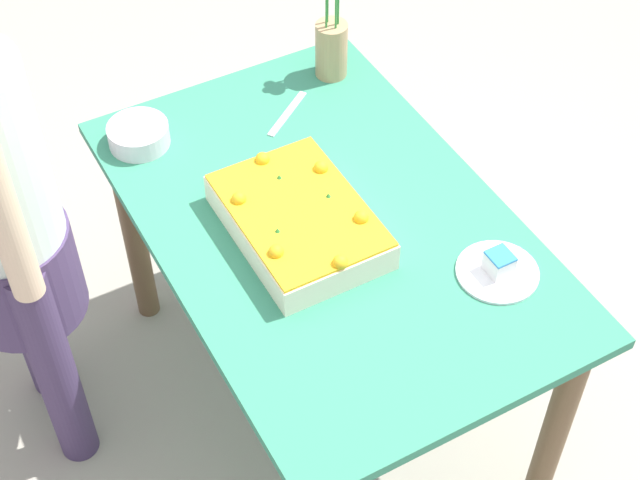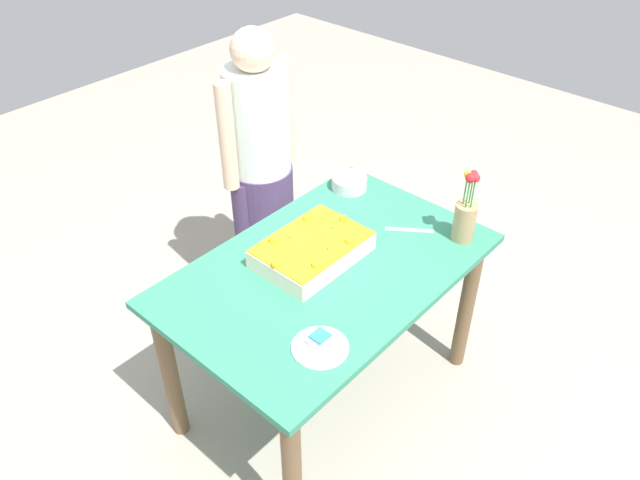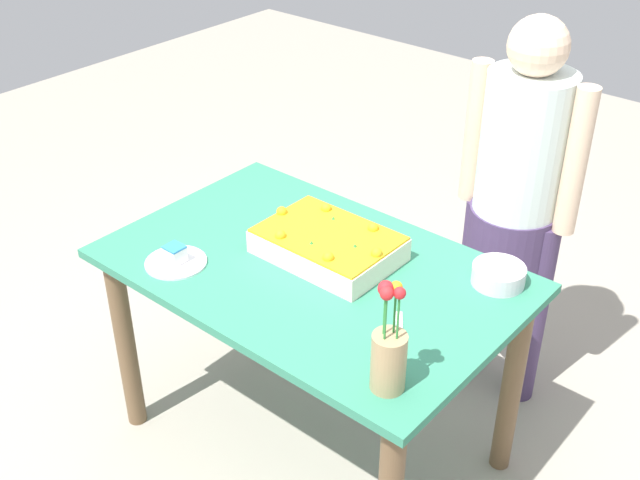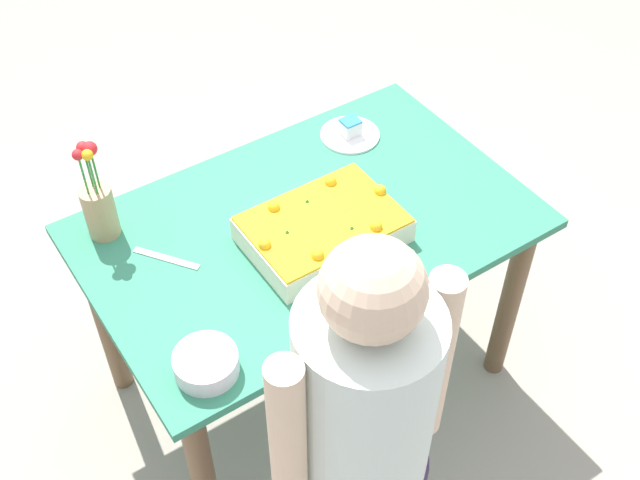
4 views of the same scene
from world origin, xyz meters
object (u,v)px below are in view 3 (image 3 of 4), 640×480
at_px(serving_plate_with_slice, 176,259).
at_px(fruit_bowl, 499,275).
at_px(cake_knife, 399,334).
at_px(sheet_cake, 327,244).
at_px(flower_vase, 389,354).
at_px(person_standing, 517,195).

distance_m(serving_plate_with_slice, fruit_bowl, 1.02).
bearing_deg(cake_knife, sheet_cake, -149.51).
relative_size(sheet_cake, flower_vase, 1.34).
bearing_deg(person_standing, sheet_cake, -27.36).
relative_size(serving_plate_with_slice, person_standing, 0.13).
xyz_separation_m(sheet_cake, serving_plate_with_slice, (-0.34, -0.35, -0.03)).
height_order(cake_knife, fruit_bowl, fruit_bowl).
bearing_deg(serving_plate_with_slice, person_standing, 55.91).
distance_m(cake_knife, fruit_bowl, 0.42).
height_order(flower_vase, person_standing, person_standing).
bearing_deg(person_standing, cake_knife, 6.08).
bearing_deg(sheet_cake, flower_vase, -36.19).
bearing_deg(serving_plate_with_slice, fruit_bowl, 34.11).
height_order(flower_vase, fruit_bowl, flower_vase).
bearing_deg(fruit_bowl, flower_vase, -88.48).
relative_size(sheet_cake, person_standing, 0.30).
relative_size(flower_vase, fruit_bowl, 1.98).
bearing_deg(cake_knife, flower_vase, -8.77).
distance_m(serving_plate_with_slice, cake_knife, 0.78).
relative_size(cake_knife, fruit_bowl, 1.25).
distance_m(flower_vase, fruit_bowl, 0.61).
xyz_separation_m(serving_plate_with_slice, fruit_bowl, (0.85, 0.57, 0.01)).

